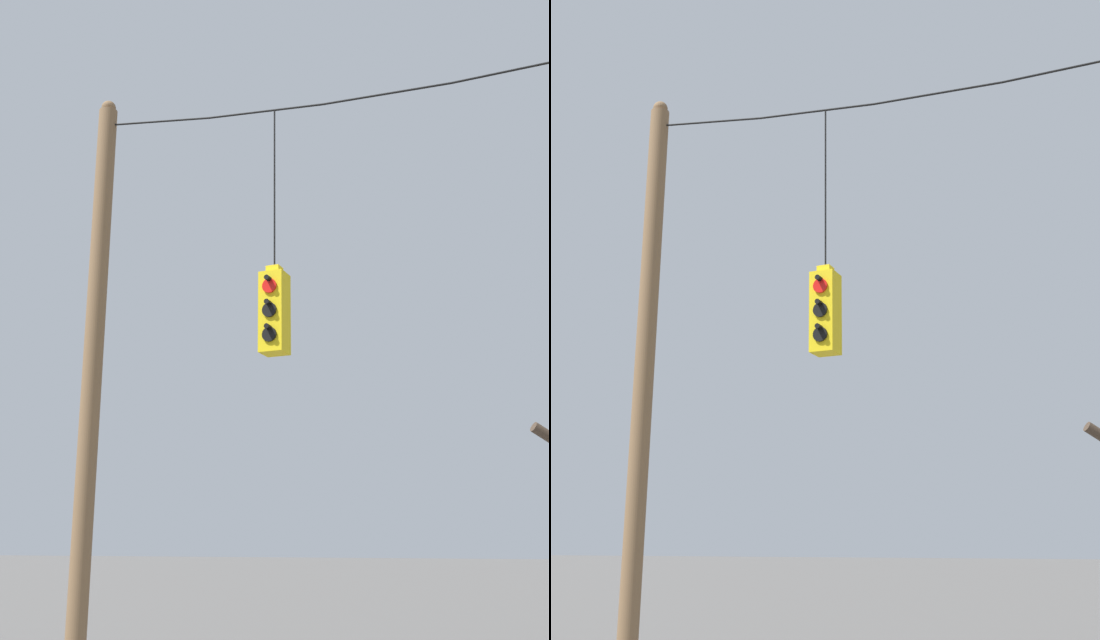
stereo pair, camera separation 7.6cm
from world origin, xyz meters
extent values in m
cylinder|color=brown|center=(-6.34, -0.39, 4.34)|extent=(0.29, 0.29, 8.69)
sphere|color=brown|center=(-6.34, -0.39, 8.74)|extent=(0.23, 0.23, 0.23)
cylinder|color=black|center=(-5.43, -0.39, 8.30)|extent=(1.82, 0.03, 0.29)
cylinder|color=black|center=(-3.62, -0.39, 8.08)|extent=(1.81, 0.03, 0.21)
cylinder|color=black|center=(-1.81, -0.39, 7.95)|extent=(1.81, 0.03, 0.12)
cylinder|color=black|center=(0.00, -0.39, 7.91)|extent=(1.81, 0.03, 0.03)
cube|color=yellow|center=(-3.46, -0.39, 5.00)|extent=(0.34, 0.34, 1.12)
cube|color=yellow|center=(-3.46, -0.39, 5.61)|extent=(0.19, 0.19, 0.10)
cylinder|color=black|center=(-3.46, -0.39, 6.86)|extent=(0.02, 0.02, 2.40)
cylinder|color=red|center=(-3.46, -0.58, 5.33)|extent=(0.20, 0.03, 0.20)
cylinder|color=black|center=(-3.46, -0.62, 5.42)|extent=(0.07, 0.12, 0.07)
cylinder|color=black|center=(-3.46, -0.58, 5.00)|extent=(0.20, 0.03, 0.20)
cylinder|color=black|center=(-3.46, -0.62, 5.09)|extent=(0.07, 0.12, 0.07)
cylinder|color=black|center=(-3.46, -0.58, 4.66)|extent=(0.20, 0.03, 0.20)
cylinder|color=black|center=(-3.46, -0.62, 4.75)|extent=(0.07, 0.12, 0.07)
cylinder|color=red|center=(-3.46, -0.21, 5.33)|extent=(0.20, 0.03, 0.20)
cylinder|color=black|center=(-3.46, -0.16, 5.42)|extent=(0.07, 0.12, 0.07)
cylinder|color=black|center=(-3.46, -0.21, 5.00)|extent=(0.20, 0.03, 0.20)
cylinder|color=black|center=(-3.46, -0.16, 5.09)|extent=(0.07, 0.12, 0.07)
cylinder|color=black|center=(-3.46, -0.21, 4.66)|extent=(0.20, 0.03, 0.20)
cylinder|color=black|center=(-3.46, -0.16, 4.75)|extent=(0.07, 0.12, 0.07)
camera|label=1|loc=(0.48, -10.00, 2.01)|focal=45.00mm
camera|label=2|loc=(0.55, -9.97, 2.01)|focal=45.00mm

